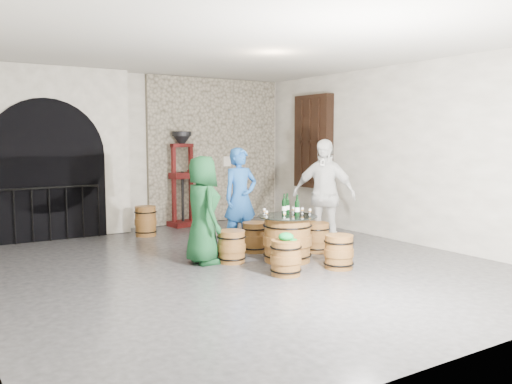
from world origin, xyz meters
TOP-DOWN VIEW (x-y plane):
  - ground at (0.00, 0.00)m, footprint 8.00×8.00m
  - wall_back at (0.00, 4.00)m, footprint 8.00×0.00m
  - wall_front at (0.00, -4.00)m, footprint 8.00×0.00m
  - wall_right at (3.50, 0.00)m, footprint 0.00×8.00m
  - ceiling at (0.00, 0.00)m, footprint 8.00×8.00m
  - stone_facing_panel at (1.80, 3.94)m, footprint 3.20×0.12m
  - arched_opening at (-1.90, 3.74)m, footprint 3.10×0.60m
  - shuttered_window at (3.38, 2.40)m, footprint 0.23×1.10m
  - barrel_table at (0.79, -0.23)m, footprint 0.91×0.91m
  - barrel_stool_left at (0.03, 0.15)m, footprint 0.44×0.44m
  - barrel_stool_far at (0.75, 0.62)m, footprint 0.44×0.44m
  - barrel_stool_right at (1.60, 0.05)m, footprint 0.44×0.44m
  - barrel_stool_near_right at (1.15, -1.01)m, footprint 0.44×0.44m
  - barrel_stool_near_left at (0.28, -0.91)m, footprint 0.44×0.44m
  - green_cap at (0.28, -0.91)m, footprint 0.25×0.21m
  - person_green at (-0.36, 0.35)m, footprint 0.58×0.83m
  - person_blue at (0.72, 1.04)m, footprint 0.63×0.42m
  - person_white at (1.79, 0.12)m, footprint 0.95×1.17m
  - wine_bottle_left at (0.80, -0.13)m, footprint 0.08×0.08m
  - wine_bottle_center at (0.89, -0.35)m, footprint 0.08×0.08m
  - wine_bottle_right at (0.90, -0.08)m, footprint 0.08×0.08m
  - tasting_glass_a at (0.61, -0.41)m, footprint 0.05×0.05m
  - tasting_glass_b at (1.11, -0.19)m, footprint 0.05×0.05m
  - tasting_glass_c at (0.56, 0.05)m, footprint 0.05×0.05m
  - tasting_glass_d at (1.02, -0.06)m, footprint 0.05×0.05m
  - tasting_glass_e at (1.12, -0.36)m, footprint 0.05×0.05m
  - tasting_glass_f at (0.44, -0.19)m, footprint 0.05×0.05m
  - side_barrel at (-0.24, 2.98)m, footprint 0.43×0.43m
  - corking_press at (0.86, 3.65)m, footprint 0.85×0.51m
  - control_box at (2.05, 3.86)m, footprint 0.18×0.10m

SIDE VIEW (x-z plane):
  - ground at x=0.00m, z-range 0.00..0.00m
  - barrel_stool_left at x=0.03m, z-range 0.00..0.49m
  - barrel_stool_far at x=0.75m, z-range 0.00..0.49m
  - barrel_stool_right at x=1.60m, z-range 0.00..0.49m
  - barrel_stool_near_right at x=1.15m, z-range 0.00..0.49m
  - barrel_stool_near_left at x=0.28m, z-range 0.00..0.49m
  - side_barrel at x=-0.24m, z-range 0.00..0.57m
  - barrel_table at x=0.79m, z-range 0.00..0.70m
  - green_cap at x=0.28m, z-range 0.48..0.59m
  - tasting_glass_a at x=0.61m, z-range 0.71..0.80m
  - tasting_glass_b at x=1.11m, z-range 0.71..0.80m
  - tasting_glass_c at x=0.56m, z-range 0.71..0.80m
  - tasting_glass_d at x=1.02m, z-range 0.71..0.80m
  - tasting_glass_e at x=1.12m, z-range 0.71..0.80m
  - tasting_glass_f at x=0.44m, z-range 0.71..0.80m
  - person_green at x=-0.36m, z-range 0.00..1.62m
  - wine_bottle_left at x=0.80m, z-range 0.67..1.00m
  - wine_bottle_center at x=0.89m, z-range 0.67..1.00m
  - wine_bottle_right at x=0.90m, z-range 0.67..1.00m
  - person_blue at x=0.72m, z-range 0.00..1.72m
  - person_white at x=1.79m, z-range 0.00..1.86m
  - corking_press at x=0.86m, z-range 0.17..2.18m
  - control_box at x=2.05m, z-range 1.24..1.46m
  - arched_opening at x=-1.90m, z-range -0.01..3.18m
  - wall_back at x=0.00m, z-range -2.40..5.60m
  - wall_front at x=0.00m, z-range -2.40..5.60m
  - wall_right at x=3.50m, z-range -2.40..5.60m
  - stone_facing_panel at x=1.80m, z-range 0.01..3.19m
  - shuttered_window at x=3.38m, z-range 0.80..2.80m
  - ceiling at x=0.00m, z-range 3.20..3.20m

